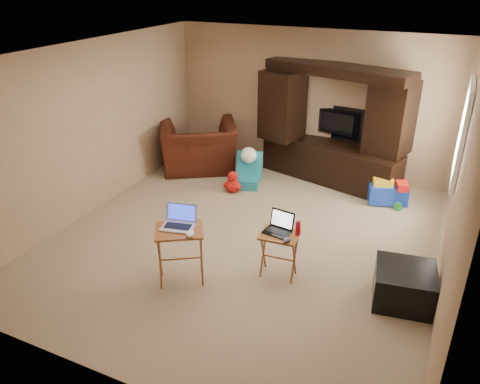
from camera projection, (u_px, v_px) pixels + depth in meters
The scene contains 22 objects.
floor at pixel (246, 238), 6.49m from camera, with size 5.50×5.50×0.00m, color tan.
ceiling at pixel (247, 53), 5.41m from camera, with size 5.50×5.50×0.00m, color silver.
wall_back at pixel (310, 103), 8.20m from camera, with size 5.00×5.00×0.00m, color tan.
wall_front at pixel (105, 268), 3.70m from camera, with size 5.00×5.00×0.00m, color tan.
wall_left at pixel (92, 128), 6.89m from camera, with size 5.50×5.50×0.00m, color tan.
wall_right at pixel (459, 189), 5.00m from camera, with size 5.50×5.50×0.00m, color tan.
window_pane at pixel (464, 134), 6.21m from camera, with size 1.20×1.20×0.00m, color white.
window_frame at pixel (463, 133), 6.22m from camera, with size 0.06×1.14×1.34m, color white.
entertainment_center at pixel (333, 126), 7.84m from camera, with size 2.44×0.61×2.00m, color black.
television at pixel (336, 124), 8.05m from camera, with size 1.01×0.13×0.58m, color black.
recliner at pixel (199, 147), 8.53m from camera, with size 1.34×1.17×0.87m, color #45180E.
child_rocker at pixel (246, 170), 7.91m from camera, with size 0.44×0.50×0.58m, color teal, non-canonical shape.
plush_toy at pixel (233, 182), 7.75m from camera, with size 0.33×0.28×0.37m, color red, non-canonical shape.
push_toy at pixel (388, 191), 7.35m from camera, with size 0.60×0.43×0.45m, color blue, non-canonical shape.
ottoman at pixel (404, 285), 5.19m from camera, with size 0.65×0.65×0.42m, color black.
tray_table_left at pixel (181, 256), 5.47m from camera, with size 0.54×0.43×0.71m, color #AA5C29.
tray_table_right at pixel (279, 255), 5.59m from camera, with size 0.44×0.36×0.58m, color brown.
laptop_left at pixel (177, 218), 5.30m from camera, with size 0.37×0.30×0.24m, color silver.
laptop_right at pixel (277, 224), 5.44m from camera, with size 0.30×0.25×0.24m, color black.
mouse_left at pixel (190, 234), 5.17m from camera, with size 0.09×0.14×0.06m, color white.
mouse_right at pixel (287, 240), 5.31m from camera, with size 0.07×0.12×0.05m, color #434248.
water_bottle at pixel (298, 228), 5.42m from camera, with size 0.06×0.06×0.18m, color red.
Camera 1 is at (2.26, -5.09, 3.40)m, focal length 35.00 mm.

